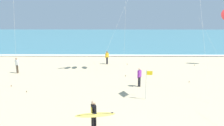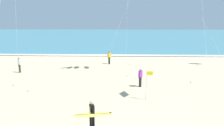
{
  "view_description": "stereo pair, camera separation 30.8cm",
  "coord_description": "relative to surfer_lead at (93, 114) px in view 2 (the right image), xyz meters",
  "views": [
    {
      "loc": [
        -0.71,
        -7.71,
        5.75
      ],
      "look_at": [
        -0.85,
        6.3,
        2.71
      ],
      "focal_mm": 35.2,
      "sensor_mm": 36.0,
      "label": 1
    },
    {
      "loc": [
        -0.4,
        -7.7,
        5.75
      ],
      "look_at": [
        -0.85,
        6.3,
        2.71
      ],
      "focal_mm": 35.2,
      "sensor_mm": 36.0,
      "label": 2
    }
  ],
  "objects": [
    {
      "name": "lifeguard_flag",
      "position": [
        3.2,
        4.65,
        0.23
      ],
      "size": [
        0.44,
        0.05,
        2.1
      ],
      "color": "silver",
      "rests_on": "ground"
    },
    {
      "name": "shoreline_foam",
      "position": [
        1.66,
        21.53,
        -0.96
      ],
      "size": [
        160.0,
        1.19,
        0.01
      ],
      "primitive_type": "cube",
      "color": "white",
      "rests_on": "ocean_water"
    },
    {
      "name": "surfer_lead",
      "position": [
        0.0,
        0.0,
        0.0
      ],
      "size": [
        2.04,
        1.17,
        1.71
      ],
      "color": "black",
      "rests_on": "ground"
    },
    {
      "name": "bystander_yellow_top",
      "position": [
        0.09,
        15.98,
        -0.23
      ],
      "size": [
        0.42,
        0.34,
        1.59
      ],
      "color": "black",
      "rests_on": "ground"
    },
    {
      "name": "ocean_water",
      "position": [
        1.66,
        51.23,
        -1.0
      ],
      "size": [
        160.0,
        60.0,
        0.08
      ],
      "primitive_type": "cube",
      "color": "teal",
      "rests_on": "ground"
    },
    {
      "name": "bystander_purple_top",
      "position": [
        3.02,
        7.47,
        -0.23
      ],
      "size": [
        0.37,
        0.38,
        1.59
      ],
      "color": "black",
      "rests_on": "ground"
    },
    {
      "name": "bystander_white_top",
      "position": [
        -8.9,
        11.66,
        -0.23
      ],
      "size": [
        0.45,
        0.31,
        1.59
      ],
      "color": "#4C3D2D",
      "rests_on": "ground"
    }
  ]
}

